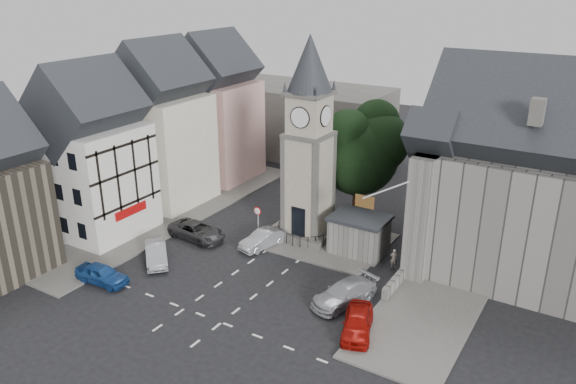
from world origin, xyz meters
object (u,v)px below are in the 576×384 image
Objects in this scene: clock_tower at (309,142)px; car_east_red at (358,322)px; stone_shelter at (359,235)px; pedestrian at (394,259)px; car_west_blue at (102,274)px.

clock_tower is 15.46m from car_east_red.
clock_tower is at bearing 174.16° from stone_shelter.
car_east_red is 2.88× the size of pedestrian.
pedestrian reaches higher than car_east_red.
clock_tower reaches higher than car_east_red.
stone_shelter is 10.53m from car_east_red.
clock_tower is at bearing -35.99° from car_west_blue.
pedestrian is (3.20, -0.81, -0.81)m from stone_shelter.
stone_shelter is at bearing 95.53° from car_east_red.
car_east_red is (17.70, 3.94, 0.05)m from car_west_blue.
pedestrian is (16.57, 12.69, 0.06)m from car_west_blue.
clock_tower is 8.15m from stone_shelter.
pedestrian is (-1.14, 8.75, 0.01)m from car_east_red.
car_east_red is at bearing -65.60° from stone_shelter.
car_west_blue is 20.87m from pedestrian.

